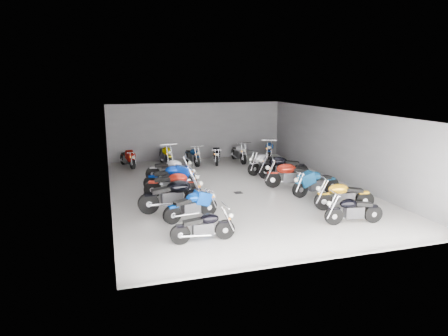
% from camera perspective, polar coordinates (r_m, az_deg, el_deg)
% --- Properties ---
extents(ground, '(14.00, 14.00, 0.00)m').
position_cam_1_polar(ground, '(16.72, 1.50, -3.10)').
color(ground, '#9D9A95').
rests_on(ground, ground).
extents(wall_back, '(10.00, 0.10, 3.20)m').
position_cam_1_polar(wall_back, '(23.03, -3.93, 5.29)').
color(wall_back, slate).
rests_on(wall_back, ground).
extents(wall_left, '(0.10, 14.00, 3.20)m').
position_cam_1_polar(wall_left, '(15.56, -16.25, 1.27)').
color(wall_left, slate).
rests_on(wall_left, ground).
extents(wall_right, '(0.10, 14.00, 3.20)m').
position_cam_1_polar(wall_right, '(18.51, 16.42, 3.01)').
color(wall_right, slate).
rests_on(wall_right, ground).
extents(ceiling, '(10.00, 14.00, 0.04)m').
position_cam_1_polar(ceiling, '(16.14, 1.56, 7.97)').
color(ceiling, black).
rests_on(ceiling, wall_back).
extents(drain_grate, '(0.32, 0.32, 0.01)m').
position_cam_1_polar(drain_grate, '(16.26, 2.05, -3.53)').
color(drain_grate, black).
rests_on(drain_grate, ground).
extents(motorcycle_left_a, '(1.87, 0.36, 0.82)m').
position_cam_1_polar(motorcycle_left_a, '(11.40, -2.92, -8.34)').
color(motorcycle_left_a, black).
rests_on(motorcycle_left_a, ground).
extents(motorcycle_left_b, '(1.93, 0.75, 0.87)m').
position_cam_1_polar(motorcycle_left_b, '(13.13, -4.66, -5.38)').
color(motorcycle_left_b, black).
rests_on(motorcycle_left_b, ground).
extents(motorcycle_left_c, '(2.38, 0.53, 1.05)m').
position_cam_1_polar(motorcycle_left_c, '(14.04, -7.32, -3.85)').
color(motorcycle_left_c, black).
rests_on(motorcycle_left_c, ground).
extents(motorcycle_left_d, '(2.16, 0.69, 0.96)m').
position_cam_1_polar(motorcycle_left_d, '(15.61, -7.32, -2.34)').
color(motorcycle_left_d, black).
rests_on(motorcycle_left_d, ground).
extents(motorcycle_left_e, '(2.22, 0.43, 0.98)m').
position_cam_1_polar(motorcycle_left_e, '(16.67, -7.57, -1.35)').
color(motorcycle_left_e, black).
rests_on(motorcycle_left_e, ground).
extents(motorcycle_left_f, '(2.11, 0.62, 0.94)m').
position_cam_1_polar(motorcycle_left_f, '(18.28, -7.76, -0.19)').
color(motorcycle_left_f, black).
rests_on(motorcycle_left_f, ground).
extents(motorcycle_right_a, '(1.92, 0.46, 0.85)m').
position_cam_1_polar(motorcycle_right_a, '(13.37, 17.97, -5.72)').
color(motorcycle_right_a, black).
rests_on(motorcycle_right_a, ground).
extents(motorcycle_right_b, '(2.12, 0.62, 0.94)m').
position_cam_1_polar(motorcycle_right_b, '(14.67, 16.70, -3.80)').
color(motorcycle_right_b, black).
rests_on(motorcycle_right_b, ground).
extents(motorcycle_right_c, '(2.14, 0.49, 0.94)m').
position_cam_1_polar(motorcycle_right_c, '(16.15, 12.95, -2.09)').
color(motorcycle_right_c, black).
rests_on(motorcycle_right_c, ground).
extents(motorcycle_right_d, '(2.23, 0.92, 1.02)m').
position_cam_1_polar(motorcycle_right_d, '(17.08, 9.56, -1.00)').
color(motorcycle_right_d, black).
rests_on(motorcycle_right_d, ground).
extents(motorcycle_right_e, '(2.26, 0.89, 1.02)m').
position_cam_1_polar(motorcycle_right_e, '(18.52, 8.39, 0.11)').
color(motorcycle_right_e, black).
rests_on(motorcycle_right_e, ground).
extents(motorcycle_right_f, '(2.05, 0.98, 0.95)m').
position_cam_1_polar(motorcycle_right_f, '(19.54, 5.81, 0.72)').
color(motorcycle_right_f, black).
rests_on(motorcycle_right_f, ground).
extents(motorcycle_back_a, '(0.70, 1.91, 0.86)m').
position_cam_1_polar(motorcycle_back_a, '(21.47, -13.59, 1.37)').
color(motorcycle_back_a, black).
rests_on(motorcycle_back_a, ground).
extents(motorcycle_back_b, '(0.50, 2.31, 1.01)m').
position_cam_1_polar(motorcycle_back_b, '(21.48, -8.34, 1.82)').
color(motorcycle_back_b, black).
rests_on(motorcycle_back_b, ground).
extents(motorcycle_back_c, '(0.50, 2.01, 0.89)m').
position_cam_1_polar(motorcycle_back_c, '(21.55, -4.53, 1.76)').
color(motorcycle_back_c, black).
rests_on(motorcycle_back_c, ground).
extents(motorcycle_back_d, '(0.52, 1.91, 0.84)m').
position_cam_1_polar(motorcycle_back_d, '(21.77, -1.17, 1.85)').
color(motorcycle_back_d, black).
rests_on(motorcycle_back_d, ground).
extents(motorcycle_back_e, '(0.43, 2.16, 0.95)m').
position_cam_1_polar(motorcycle_back_e, '(22.19, 2.14, 2.20)').
color(motorcycle_back_e, black).
rests_on(motorcycle_back_e, ground).
extents(motorcycle_back_f, '(1.06, 2.11, 0.99)m').
position_cam_1_polar(motorcycle_back_f, '(23.06, 6.52, 2.57)').
color(motorcycle_back_f, black).
rests_on(motorcycle_back_f, ground).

